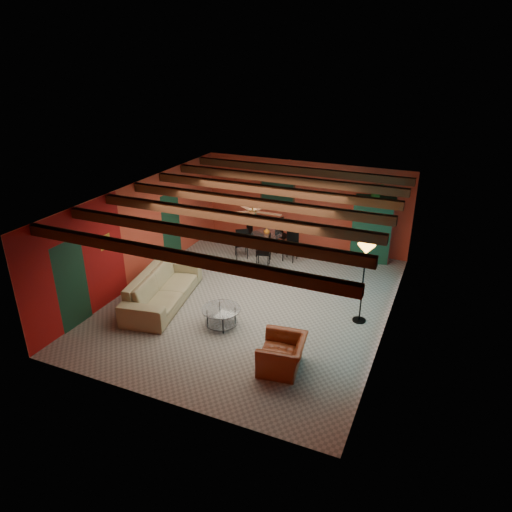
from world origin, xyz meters
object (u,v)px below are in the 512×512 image
at_px(sofa, 163,288).
at_px(coffee_table, 221,317).
at_px(floor_lamp, 363,284).
at_px(dining_table, 267,241).
at_px(potted_plant, 377,191).
at_px(armchair, 282,354).
at_px(armoire, 373,230).
at_px(vase, 267,222).

distance_m(sofa, coffee_table, 1.87).
height_order(sofa, floor_lamp, floor_lamp).
bearing_deg(dining_table, potted_plant, 18.05).
bearing_deg(armchair, dining_table, -163.00).
bearing_deg(armoire, dining_table, -170.94).
height_order(dining_table, potted_plant, potted_plant).
bearing_deg(potted_plant, vase, -161.95).
height_order(dining_table, floor_lamp, floor_lamp).
height_order(coffee_table, armoire, armoire).
height_order(sofa, coffee_table, sofa).
relative_size(sofa, floor_lamp, 1.43).
bearing_deg(armchair, vase, -163.00).
xyz_separation_m(coffee_table, dining_table, (-0.56, 4.08, 0.26)).
xyz_separation_m(sofa, vase, (1.25, 3.69, 0.67)).
xyz_separation_m(armchair, potted_plant, (0.58, 5.94, 1.80)).
distance_m(armchair, dining_table, 5.52).
distance_m(armoire, floor_lamp, 3.60).
relative_size(coffee_table, vase, 4.84).
bearing_deg(coffee_table, armoire, 64.67).
xyz_separation_m(floor_lamp, potted_plant, (-0.45, 3.58, 1.16)).
xyz_separation_m(dining_table, armoire, (2.95, 0.96, 0.44)).
distance_m(floor_lamp, potted_plant, 3.79).
relative_size(armchair, potted_plant, 1.89).
xyz_separation_m(armchair, armoire, (0.58, 5.94, 0.61)).
xyz_separation_m(armchair, coffee_table, (-1.81, 0.89, -0.09)).
height_order(armchair, armoire, armoire).
bearing_deg(vase, armoire, 18.05).
bearing_deg(sofa, armoire, -52.73).
bearing_deg(coffee_table, armchair, -26.23).
bearing_deg(floor_lamp, armoire, 97.17).
bearing_deg(dining_table, sofa, -108.71).
xyz_separation_m(dining_table, vase, (0.00, 0.00, 0.58)).
height_order(coffee_table, floor_lamp, floor_lamp).
relative_size(sofa, potted_plant, 5.26).
height_order(dining_table, vase, vase).
distance_m(coffee_table, armoire, 5.63).
relative_size(sofa, dining_table, 1.47).
xyz_separation_m(armoire, floor_lamp, (0.45, -3.58, 0.04)).
bearing_deg(potted_plant, armoire, 0.00).
xyz_separation_m(sofa, potted_plant, (4.20, 4.65, 1.72)).
relative_size(floor_lamp, potted_plant, 3.68).
distance_m(coffee_table, dining_table, 4.13).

